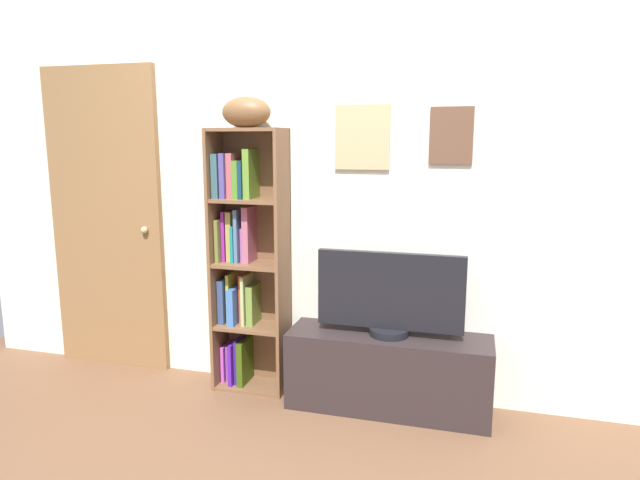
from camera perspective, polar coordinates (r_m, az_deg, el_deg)
name	(u,v)px	position (r m, az deg, el deg)	size (l,w,h in m)	color
back_wall	(319,180)	(3.27, -0.05, 6.17)	(4.80, 0.08, 2.55)	white
bookshelf	(245,261)	(3.37, -7.76, -2.20)	(0.44, 0.24, 1.58)	brown
football	(246,112)	(3.25, -7.60, 12.90)	(0.29, 0.18, 0.18)	brown
tv_stand	(388,372)	(3.24, 7.01, -13.34)	(1.13, 0.34, 0.44)	#2D2324
television	(390,295)	(3.09, 7.20, -5.60)	(0.81, 0.22, 0.47)	black
door	(106,221)	(3.90, -21.12, 1.82)	(0.81, 0.09, 1.97)	olive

